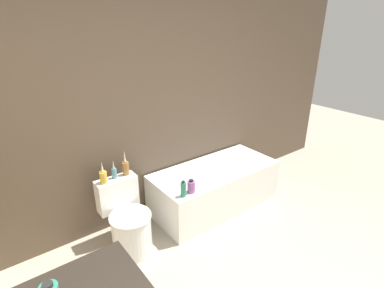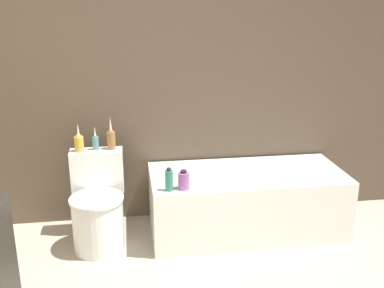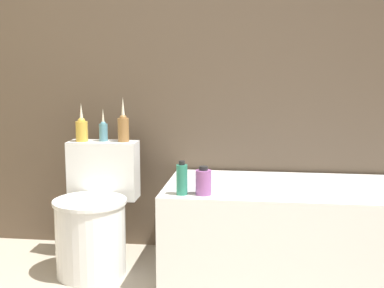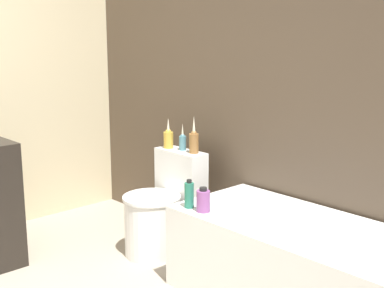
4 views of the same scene
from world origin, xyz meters
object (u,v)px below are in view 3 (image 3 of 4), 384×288
bathtub (307,231)px  toilet (94,219)px  vase_silver (103,130)px  shampoo_bottle_tall (182,179)px  vase_gold (82,129)px  vase_bronze (123,127)px  shampoo_bottle_short (203,182)px

bathtub → toilet: size_ratio=2.19×
vase_silver → shampoo_bottle_tall: size_ratio=1.11×
toilet → vase_silver: bearing=90.0°
bathtub → vase_silver: size_ratio=8.03×
vase_gold → bathtub: bearing=-5.6°
vase_silver → vase_bronze: vase_bronze is taller
vase_gold → shampoo_bottle_tall: bearing=-31.1°
vase_gold → shampoo_bottle_tall: vase_gold is taller
vase_gold → shampoo_bottle_short: bearing=-26.7°
vase_gold → toilet: bearing=-57.3°
toilet → vase_silver: (0.00, 0.22, 0.47)m
vase_silver → vase_bronze: bearing=-1.8°
vase_silver → toilet: bearing=-90.0°
bathtub → vase_bronze: bearing=171.7°
toilet → vase_gold: 0.53m
bathtub → toilet: toilet is taller
shampoo_bottle_tall → vase_bronze: bearing=134.3°
bathtub → shampoo_bottle_tall: shampoo_bottle_tall is taller
vase_bronze → shampoo_bottle_short: size_ratio=1.78×
vase_silver → vase_bronze: 0.12m
bathtub → shampoo_bottle_tall: size_ratio=8.92×
bathtub → vase_gold: size_ratio=6.92×
vase_gold → vase_silver: 0.13m
toilet → vase_bronze: (0.12, 0.21, 0.49)m
shampoo_bottle_short → vase_bronze: bearing=141.8°
vase_bronze → shampoo_bottle_short: vase_bronze is taller
bathtub → vase_bronze: vase_bronze is taller
shampoo_bottle_tall → shampoo_bottle_short: shampoo_bottle_tall is taller
bathtub → shampoo_bottle_tall: 0.77m
shampoo_bottle_short → shampoo_bottle_tall: bearing=-173.7°
vase_silver → shampoo_bottle_short: size_ratio=1.32×
toilet → shampoo_bottle_short: toilet is taller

